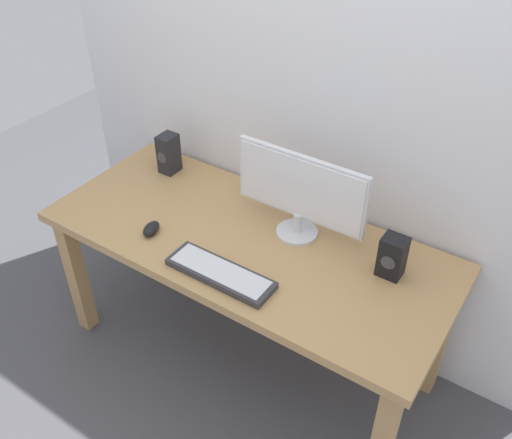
% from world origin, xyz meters
% --- Properties ---
extents(ground_plane, '(6.00, 6.00, 0.00)m').
position_xyz_m(ground_plane, '(0.00, 0.00, 0.00)').
color(ground_plane, '#4C4C51').
extents(wall_back, '(2.56, 0.04, 3.00)m').
position_xyz_m(wall_back, '(0.00, 0.42, 1.50)').
color(wall_back, silver).
rests_on(wall_back, ground_plane).
extents(desk, '(1.77, 0.76, 0.75)m').
position_xyz_m(desk, '(0.00, 0.00, 0.65)').
color(desk, tan).
rests_on(desk, ground_plane).
extents(monitor, '(0.59, 0.18, 0.38)m').
position_xyz_m(monitor, '(0.16, 0.15, 0.97)').
color(monitor, silver).
rests_on(monitor, desk).
extents(keyboard_primary, '(0.45, 0.14, 0.03)m').
position_xyz_m(keyboard_primary, '(0.05, -0.25, 0.77)').
color(keyboard_primary, '#333338').
rests_on(keyboard_primary, desk).
extents(mouse, '(0.08, 0.11, 0.04)m').
position_xyz_m(mouse, '(-0.36, -0.20, 0.78)').
color(mouse, black).
rests_on(mouse, desk).
extents(speaker_right, '(0.10, 0.09, 0.18)m').
position_xyz_m(speaker_right, '(0.59, 0.13, 0.84)').
color(speaker_right, black).
rests_on(speaker_right, desk).
extents(speaker_left, '(0.08, 0.10, 0.20)m').
position_xyz_m(speaker_left, '(-0.62, 0.23, 0.85)').
color(speaker_left, '#232328').
rests_on(speaker_left, desk).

